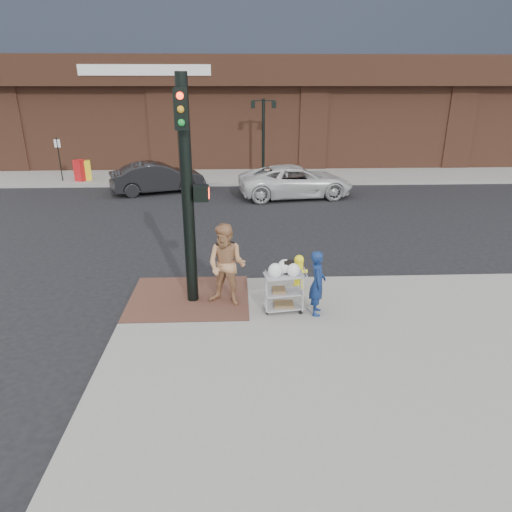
{
  "coord_description": "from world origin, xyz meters",
  "views": [
    {
      "loc": [
        0.59,
        -8.94,
        4.94
      ],
      "look_at": [
        0.98,
        0.73,
        1.25
      ],
      "focal_mm": 32.0,
      "sensor_mm": 36.0,
      "label": 1
    }
  ],
  "objects_px": {
    "woman_blue": "(318,283)",
    "utility_cart": "(284,289)",
    "lamp_post": "(263,129)",
    "pedestrian_tan": "(227,265)",
    "minivan_white": "(296,181)",
    "fire_hydrant": "(299,272)",
    "traffic_signal_pole": "(188,188)",
    "sedan_dark": "(157,178)"
  },
  "relations": [
    {
      "from": "lamp_post",
      "to": "fire_hydrant",
      "type": "bearing_deg",
      "value": -89.81
    },
    {
      "from": "pedestrian_tan",
      "to": "sedan_dark",
      "type": "height_order",
      "value": "pedestrian_tan"
    },
    {
      "from": "sedan_dark",
      "to": "minivan_white",
      "type": "relative_size",
      "value": 0.84
    },
    {
      "from": "woman_blue",
      "to": "utility_cart",
      "type": "height_order",
      "value": "woman_blue"
    },
    {
      "from": "lamp_post",
      "to": "sedan_dark",
      "type": "bearing_deg",
      "value": -148.0
    },
    {
      "from": "woman_blue",
      "to": "sedan_dark",
      "type": "height_order",
      "value": "woman_blue"
    },
    {
      "from": "pedestrian_tan",
      "to": "utility_cart",
      "type": "distance_m",
      "value": 1.39
    },
    {
      "from": "pedestrian_tan",
      "to": "fire_hydrant",
      "type": "relative_size",
      "value": 2.12
    },
    {
      "from": "utility_cart",
      "to": "lamp_post",
      "type": "bearing_deg",
      "value": 88.47
    },
    {
      "from": "woman_blue",
      "to": "utility_cart",
      "type": "xyz_separation_m",
      "value": [
        -0.71,
        0.15,
        -0.19
      ]
    },
    {
      "from": "lamp_post",
      "to": "woman_blue",
      "type": "distance_m",
      "value": 16.09
    },
    {
      "from": "utility_cart",
      "to": "sedan_dark",
      "type": "bearing_deg",
      "value": 110.8
    },
    {
      "from": "fire_hydrant",
      "to": "pedestrian_tan",
      "type": "bearing_deg",
      "value": -157.94
    },
    {
      "from": "pedestrian_tan",
      "to": "traffic_signal_pole",
      "type": "bearing_deg",
      "value": -173.21
    },
    {
      "from": "traffic_signal_pole",
      "to": "utility_cart",
      "type": "distance_m",
      "value": 3.03
    },
    {
      "from": "pedestrian_tan",
      "to": "woman_blue",
      "type": "bearing_deg",
      "value": 5.58
    },
    {
      "from": "woman_blue",
      "to": "fire_hydrant",
      "type": "bearing_deg",
      "value": 19.43
    },
    {
      "from": "traffic_signal_pole",
      "to": "pedestrian_tan",
      "type": "xyz_separation_m",
      "value": [
        0.79,
        -0.21,
        -1.73
      ]
    },
    {
      "from": "woman_blue",
      "to": "pedestrian_tan",
      "type": "xyz_separation_m",
      "value": [
        -1.97,
        0.56,
        0.22
      ]
    },
    {
      "from": "fire_hydrant",
      "to": "lamp_post",
      "type": "bearing_deg",
      "value": 90.19
    },
    {
      "from": "traffic_signal_pole",
      "to": "minivan_white",
      "type": "xyz_separation_m",
      "value": [
        3.72,
        10.82,
        -2.11
      ]
    },
    {
      "from": "woman_blue",
      "to": "pedestrian_tan",
      "type": "height_order",
      "value": "pedestrian_tan"
    },
    {
      "from": "utility_cart",
      "to": "fire_hydrant",
      "type": "height_order",
      "value": "utility_cart"
    },
    {
      "from": "utility_cart",
      "to": "minivan_white",
      "type": "bearing_deg",
      "value": 81.72
    },
    {
      "from": "woman_blue",
      "to": "lamp_post",
      "type": "bearing_deg",
      "value": 9.73
    },
    {
      "from": "pedestrian_tan",
      "to": "utility_cart",
      "type": "relative_size",
      "value": 1.61
    },
    {
      "from": "lamp_post",
      "to": "traffic_signal_pole",
      "type": "distance_m",
      "value": 15.43
    },
    {
      "from": "pedestrian_tan",
      "to": "lamp_post",
      "type": "bearing_deg",
      "value": 105.11
    },
    {
      "from": "lamp_post",
      "to": "sedan_dark",
      "type": "xyz_separation_m",
      "value": [
        -5.2,
        -3.25,
        -1.9
      ]
    },
    {
      "from": "sedan_dark",
      "to": "fire_hydrant",
      "type": "bearing_deg",
      "value": -175.05
    },
    {
      "from": "utility_cart",
      "to": "fire_hydrant",
      "type": "distance_m",
      "value": 1.21
    },
    {
      "from": "woman_blue",
      "to": "pedestrian_tan",
      "type": "relative_size",
      "value": 0.77
    },
    {
      "from": "pedestrian_tan",
      "to": "minivan_white",
      "type": "relative_size",
      "value": 0.37
    },
    {
      "from": "lamp_post",
      "to": "minivan_white",
      "type": "relative_size",
      "value": 0.78
    },
    {
      "from": "traffic_signal_pole",
      "to": "sedan_dark",
      "type": "bearing_deg",
      "value": 102.82
    },
    {
      "from": "minivan_white",
      "to": "utility_cart",
      "type": "distance_m",
      "value": 11.55
    },
    {
      "from": "pedestrian_tan",
      "to": "minivan_white",
      "type": "bearing_deg",
      "value": 96.48
    },
    {
      "from": "traffic_signal_pole",
      "to": "sedan_dark",
      "type": "relative_size",
      "value": 1.15
    },
    {
      "from": "pedestrian_tan",
      "to": "fire_hydrant",
      "type": "height_order",
      "value": "pedestrian_tan"
    },
    {
      "from": "lamp_post",
      "to": "utility_cart",
      "type": "bearing_deg",
      "value": -91.53
    },
    {
      "from": "traffic_signal_pole",
      "to": "fire_hydrant",
      "type": "bearing_deg",
      "value": 11.12
    },
    {
      "from": "sedan_dark",
      "to": "minivan_white",
      "type": "bearing_deg",
      "value": -119.85
    }
  ]
}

